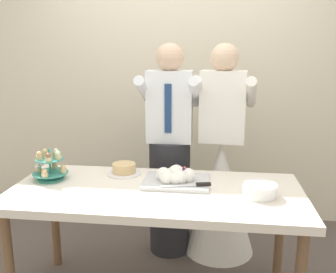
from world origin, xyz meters
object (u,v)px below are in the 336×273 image
at_px(round_cake, 124,169).
at_px(main_cake_tray, 176,177).
at_px(dessert_table, 156,200).
at_px(person_groom, 170,162).
at_px(plate_stack, 260,190).
at_px(cupcake_stand, 50,167).
at_px(person_bride, 220,183).

bearing_deg(round_cake, main_cake_tray, -21.33).
bearing_deg(dessert_table, main_cake_tray, 44.20).
bearing_deg(person_groom, plate_stack, -48.12).
bearing_deg(cupcake_stand, main_cake_tray, 1.57).
xyz_separation_m(person_groom, person_bride, (0.40, 0.04, -0.16)).
relative_size(cupcake_stand, plate_stack, 1.15).
relative_size(person_groom, person_bride, 1.00).
height_order(dessert_table, round_cake, round_cake).
xyz_separation_m(cupcake_stand, round_cake, (0.45, 0.17, -0.06)).
distance_m(cupcake_stand, person_bride, 1.31).
distance_m(dessert_table, person_bride, 0.81).
relative_size(main_cake_tray, round_cake, 1.80).
bearing_deg(main_cake_tray, round_cake, 158.67).
relative_size(cupcake_stand, person_bride, 0.14).
relative_size(dessert_table, person_bride, 1.08).
bearing_deg(person_groom, dessert_table, -90.73).
xyz_separation_m(dessert_table, cupcake_stand, (-0.72, 0.09, 0.16)).
distance_m(main_cake_tray, person_groom, 0.55).
height_order(main_cake_tray, plate_stack, main_cake_tray).
distance_m(dessert_table, cupcake_stand, 0.74).
height_order(main_cake_tray, round_cake, main_cake_tray).
relative_size(dessert_table, round_cake, 7.50).
distance_m(dessert_table, round_cake, 0.38).
bearing_deg(plate_stack, round_cake, 161.55).
bearing_deg(dessert_table, round_cake, 135.25).
height_order(cupcake_stand, plate_stack, cupcake_stand).
distance_m(cupcake_stand, plate_stack, 1.34).
bearing_deg(person_bride, cupcake_stand, -151.85).
xyz_separation_m(round_cake, person_groom, (0.27, 0.39, -0.06)).
xyz_separation_m(dessert_table, person_bride, (0.41, 0.69, -0.12)).
bearing_deg(person_bride, plate_stack, -73.72).
bearing_deg(main_cake_tray, person_bride, 63.14).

